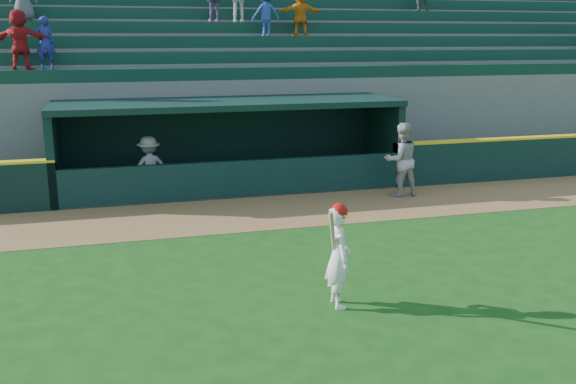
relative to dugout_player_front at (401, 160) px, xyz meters
name	(u,v)px	position (x,y,z in m)	size (l,w,h in m)	color
ground	(313,287)	(-4.21, -5.56, -0.98)	(120.00, 120.00, 0.00)	#164611
warning_track	(251,213)	(-4.21, -0.66, -0.98)	(40.00, 3.00, 0.01)	olive
dugout_player_front	(401,160)	(0.00, 0.00, 0.00)	(0.95, 0.74, 1.96)	#ACACA7
dugout_player_inside	(150,168)	(-6.45, 1.48, -0.16)	(1.07, 0.61, 1.65)	gray
dugout	(227,138)	(-4.21, 2.44, 0.38)	(9.40, 2.80, 2.46)	slate
stands	(202,89)	(-4.23, 7.00, 1.42)	(34.50, 6.32, 7.60)	slate
batter_at_plate	(338,255)	(-4.07, -6.36, -0.13)	(0.52, 0.75, 1.69)	white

